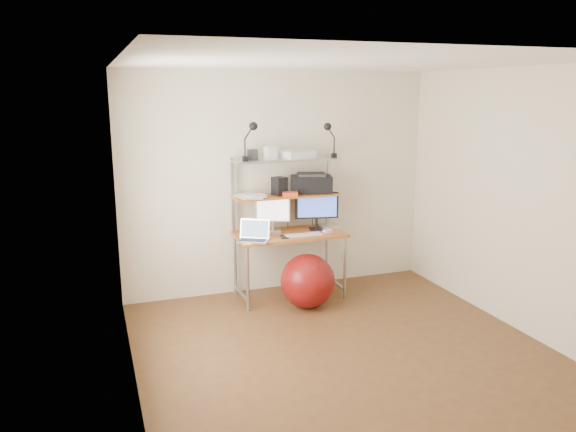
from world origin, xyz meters
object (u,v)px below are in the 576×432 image
Objects in this scene: monitor_silver at (272,212)px; exercise_ball at (308,281)px; laptop at (254,236)px; printer at (311,183)px; monitor_black at (317,208)px.

monitor_silver reaches higher than exercise_ball.
exercise_ball is (0.53, -0.20, -0.49)m from laptop.
exercise_ball is (-0.24, -0.53, -0.96)m from printer.
monitor_silver is 0.56m from printer.
laptop is 0.96m from printer.
monitor_black reaches higher than monitor_silver.
laptop is (-0.30, -0.28, -0.18)m from monitor_silver.
printer is at bearing 121.65° from monitor_black.
monitor_black is at bearing 13.43° from monitor_silver.
printer is at bearing 65.16° from exercise_ball.
exercise_ball is at bearing -110.52° from monitor_black.
printer is at bearing 52.81° from laptop.
monitor_black is 1.25× the size of laptop.
printer reaches higher than exercise_ball.
laptop is 0.68× the size of exercise_ball.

